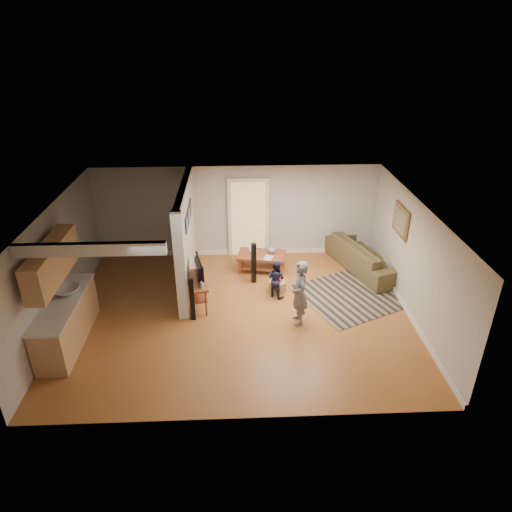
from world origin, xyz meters
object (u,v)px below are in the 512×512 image
Objects in this scene: toy_basket at (277,286)px; speaker_right at (254,263)px; speaker_left at (192,299)px; coffee_table at (262,257)px; toddler at (276,296)px; tv_console at (197,282)px; child at (298,322)px; sofa at (364,268)px.

speaker_right is at bearing 139.05° from toy_basket.
coffee_table is at bearing 48.30° from speaker_left.
tv_console is at bearing 51.94° from toddler.
child is at bearing -75.21° from toy_basket.
toy_basket is (1.92, 1.07, -0.36)m from speaker_left.
toy_basket is (0.54, -0.47, -0.38)m from speaker_right.
toy_basket is 0.26m from toddler.
tv_console reaches higher than child.
toddler reaches higher than sofa.
speaker_right reaches higher than tv_console.
speaker_left is (-4.30, -2.11, 0.51)m from sofa.
sofa is 2.22× the size of tv_console.
toddler is at bearing 98.02° from sofa.
toy_basket is (0.30, -1.08, -0.22)m from coffee_table.
child is at bearing -31.84° from tv_console.
sofa is 2.71m from coffee_table.
speaker_right is at bearing -111.66° from coffee_table.
child is (2.20, -0.75, -0.61)m from tv_console.
speaker_right reaches higher than speaker_left.
speaker_left reaches higher than child.
tv_console is 1.10× the size of speaker_left.
toy_basket is 0.44× the size of toddler.
coffee_table is at bearing 70.16° from sofa.
speaker_right is at bearing 81.94° from sofa.
coffee_table is 2.25m from tv_console.
child reaches higher than sofa.
coffee_table is 2.48m from child.
coffee_table reaches higher than toddler.
speaker_left is 2.07m from speaker_right.
speaker_left is 2.33m from child.
coffee_table is 1.35m from toddler.
tv_console is 2.76× the size of toy_basket.
tv_console reaches higher than toddler.
child is 1.58× the size of toddler.
toddler is (0.49, -0.67, -0.53)m from speaker_right.
tv_console is 1.07× the size of speaker_right.
tv_console is 0.55m from speaker_left.
toy_basket is at bearing 24.35° from speaker_left.
coffee_table is at bearing -170.75° from child.
tv_console is at bearing 91.24° from sofa.
toddler is (-0.05, -0.20, -0.15)m from toy_basket.
toy_basket is (1.86, 0.53, -0.46)m from tv_console.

